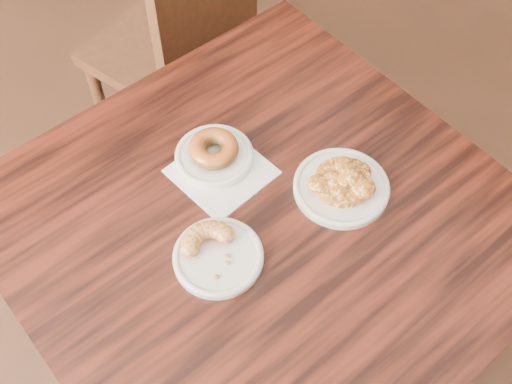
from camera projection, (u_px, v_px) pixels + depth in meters
floor at (297, 256)px, 1.95m from camera, size 5.00×5.00×0.00m
cafe_table at (261, 308)px, 1.45m from camera, size 0.92×0.92×0.75m
chair_far at (166, 50)px, 1.82m from camera, size 0.53×0.53×0.90m
napkin at (222, 172)px, 1.20m from camera, size 0.18×0.18×0.00m
plate_donut at (214, 156)px, 1.21m from camera, size 0.15×0.15×0.01m
plate_cruller at (218, 257)px, 1.09m from camera, size 0.15×0.15×0.01m
plate_fritter at (341, 188)px, 1.17m from camera, size 0.18×0.18×0.01m
glazed_donut at (214, 149)px, 1.19m from camera, size 0.09×0.09×0.03m
apple_fritter at (343, 180)px, 1.15m from camera, size 0.14×0.14×0.03m
cruller_fragment at (218, 251)px, 1.07m from camera, size 0.11×0.11×0.03m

